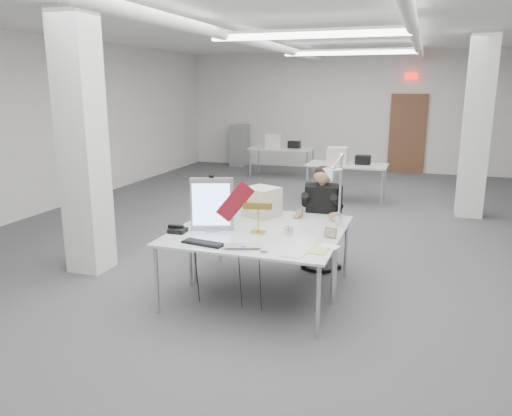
% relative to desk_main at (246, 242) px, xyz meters
% --- Properties ---
extents(room_shell, '(10.04, 14.04, 3.24)m').
position_rel_desk_main_xyz_m(room_shell, '(0.04, 2.63, 0.95)').
color(room_shell, '#454548').
rests_on(room_shell, ground).
extents(desk_main, '(1.80, 0.90, 0.02)m').
position_rel_desk_main_xyz_m(desk_main, '(0.00, 0.00, 0.00)').
color(desk_main, silver).
rests_on(desk_main, room_shell).
extents(desk_second, '(1.80, 0.90, 0.02)m').
position_rel_desk_main_xyz_m(desk_second, '(0.00, 0.90, 0.00)').
color(desk_second, silver).
rests_on(desk_second, room_shell).
extents(bg_desk_a, '(1.60, 0.80, 0.02)m').
position_rel_desk_main_xyz_m(bg_desk_a, '(0.20, 5.50, 0.00)').
color(bg_desk_a, silver).
rests_on(bg_desk_a, room_shell).
extents(bg_desk_b, '(1.60, 0.80, 0.02)m').
position_rel_desk_main_xyz_m(bg_desk_b, '(-1.80, 7.70, 0.00)').
color(bg_desk_b, silver).
rests_on(bg_desk_b, room_shell).
extents(filing_cabinet, '(0.45, 0.55, 1.20)m').
position_rel_desk_main_xyz_m(filing_cabinet, '(-3.50, 9.15, -0.14)').
color(filing_cabinet, gray).
rests_on(filing_cabinet, room_shell).
extents(office_chair, '(0.49, 0.49, 0.98)m').
position_rel_desk_main_xyz_m(office_chair, '(0.49, 1.48, -0.25)').
color(office_chair, black).
rests_on(office_chair, room_shell).
extents(seated_person, '(0.54, 0.67, 0.98)m').
position_rel_desk_main_xyz_m(seated_person, '(0.49, 1.43, 0.16)').
color(seated_person, black).
rests_on(seated_person, office_chair).
extents(monitor, '(0.46, 0.20, 0.58)m').
position_rel_desk_main_xyz_m(monitor, '(-0.49, 0.26, 0.30)').
color(monitor, '#ABABB0').
rests_on(monitor, desk_main).
extents(pennant, '(0.39, 0.18, 0.45)m').
position_rel_desk_main_xyz_m(pennant, '(-0.20, 0.22, 0.36)').
color(pennant, maroon).
rests_on(pennant, monitor).
extents(keyboard, '(0.46, 0.21, 0.02)m').
position_rel_desk_main_xyz_m(keyboard, '(-0.37, -0.24, 0.02)').
color(keyboard, black).
rests_on(keyboard, desk_main).
extents(laptop, '(0.43, 0.35, 0.03)m').
position_rel_desk_main_xyz_m(laptop, '(0.07, -0.28, 0.03)').
color(laptop, silver).
rests_on(laptop, desk_main).
extents(mouse, '(0.09, 0.07, 0.03)m').
position_rel_desk_main_xyz_m(mouse, '(0.28, -0.28, 0.03)').
color(mouse, '#ABAAAF').
rests_on(mouse, desk_main).
extents(bankers_lamp, '(0.28, 0.15, 0.30)m').
position_rel_desk_main_xyz_m(bankers_lamp, '(0.03, 0.31, 0.16)').
color(bankers_lamp, gold).
rests_on(bankers_lamp, desk_main).
extents(desk_phone, '(0.19, 0.17, 0.04)m').
position_rel_desk_main_xyz_m(desk_phone, '(-0.81, 0.05, 0.03)').
color(desk_phone, black).
rests_on(desk_phone, desk_main).
extents(picture_frame_left, '(0.14, 0.11, 0.12)m').
position_rel_desk_main_xyz_m(picture_frame_left, '(-0.63, 0.36, 0.07)').
color(picture_frame_left, olive).
rests_on(picture_frame_left, desk_main).
extents(picture_frame_right, '(0.15, 0.07, 0.11)m').
position_rel_desk_main_xyz_m(picture_frame_right, '(0.80, 0.38, 0.07)').
color(picture_frame_right, '#B47A4D').
rests_on(picture_frame_right, desk_main).
extents(desk_clock, '(0.12, 0.06, 0.11)m').
position_rel_desk_main_xyz_m(desk_clock, '(0.35, 0.36, 0.06)').
color(desk_clock, silver).
rests_on(desk_clock, desk_main).
extents(paper_stack_a, '(0.25, 0.32, 0.01)m').
position_rel_desk_main_xyz_m(paper_stack_a, '(0.58, -0.22, 0.02)').
color(paper_stack_a, silver).
rests_on(paper_stack_a, desk_main).
extents(paper_stack_b, '(0.20, 0.26, 0.01)m').
position_rel_desk_main_xyz_m(paper_stack_b, '(0.76, -0.07, 0.02)').
color(paper_stack_b, '#D6D17F').
rests_on(paper_stack_b, desk_main).
extents(paper_stack_c, '(0.22, 0.18, 0.01)m').
position_rel_desk_main_xyz_m(paper_stack_c, '(0.84, 0.08, 0.02)').
color(paper_stack_c, white).
rests_on(paper_stack_c, desk_main).
extents(beige_monitor, '(0.49, 0.48, 0.35)m').
position_rel_desk_main_xyz_m(beige_monitor, '(-0.16, 1.01, 0.19)').
color(beige_monitor, beige).
rests_on(beige_monitor, desk_second).
extents(architect_lamp, '(0.48, 0.73, 0.89)m').
position_rel_desk_main_xyz_m(architect_lamp, '(0.80, 0.63, 0.46)').
color(architect_lamp, silver).
rests_on(architect_lamp, desk_second).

